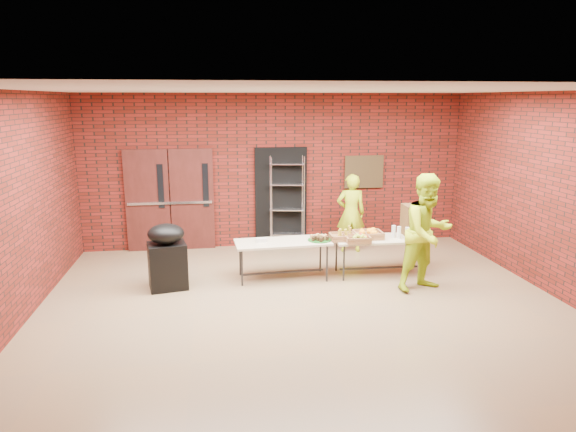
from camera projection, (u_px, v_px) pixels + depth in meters
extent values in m
cube|color=olive|center=(305.00, 309.00, 7.76)|extent=(8.00, 7.00, 0.04)
cube|color=silver|center=(307.00, 88.00, 7.04)|extent=(8.00, 7.00, 0.04)
cube|color=maroon|center=(276.00, 171.00, 10.79)|extent=(8.00, 0.04, 3.20)
cube|color=maroon|center=(387.00, 293.00, 4.00)|extent=(8.00, 0.04, 3.20)
cube|color=maroon|center=(9.00, 213.00, 6.82)|extent=(0.04, 7.00, 3.20)
cube|color=maroon|center=(560.00, 196.00, 7.97)|extent=(0.04, 7.00, 3.20)
cube|color=#491914|center=(148.00, 201.00, 10.46)|extent=(0.88, 0.08, 2.10)
cube|color=#491914|center=(192.00, 199.00, 10.59)|extent=(0.88, 0.08, 2.10)
cube|color=black|center=(161.00, 186.00, 10.38)|extent=(0.12, 0.02, 0.90)
cube|color=black|center=(206.00, 185.00, 10.51)|extent=(0.12, 0.02, 0.90)
cube|color=silver|center=(170.00, 203.00, 10.47)|extent=(1.70, 0.04, 0.05)
cube|color=black|center=(281.00, 197.00, 10.87)|extent=(1.10, 0.06, 2.10)
cube|color=#3A2C17|center=(364.00, 172.00, 11.01)|extent=(0.85, 0.04, 0.70)
cube|color=#B3A989|center=(283.00, 242.00, 8.87)|extent=(1.67, 0.77, 0.04)
cube|color=#2C2D31|center=(283.00, 272.00, 8.99)|extent=(1.46, 0.11, 0.03)
cylinder|color=#2C2D31|center=(240.00, 258.00, 9.10)|extent=(0.03, 0.03, 0.64)
cylinder|color=#2C2D31|center=(320.00, 254.00, 9.31)|extent=(0.03, 0.03, 0.64)
cylinder|color=#2C2D31|center=(242.00, 268.00, 8.58)|extent=(0.03, 0.03, 0.64)
cylinder|color=#2C2D31|center=(327.00, 264.00, 8.79)|extent=(0.03, 0.03, 0.64)
cube|color=#B3A989|center=(380.00, 239.00, 9.11)|extent=(1.64, 0.72, 0.04)
cube|color=#2C2D31|center=(379.00, 268.00, 9.23)|extent=(1.44, 0.08, 0.03)
cylinder|color=#2C2D31|center=(336.00, 254.00, 9.34)|extent=(0.03, 0.03, 0.63)
cylinder|color=#2C2D31|center=(412.00, 251.00, 9.55)|extent=(0.03, 0.03, 0.63)
cylinder|color=#2C2D31|center=(344.00, 263.00, 8.82)|extent=(0.03, 0.03, 0.63)
cylinder|color=#2C2D31|center=(423.00, 260.00, 9.03)|extent=(0.03, 0.03, 0.63)
cube|color=#99693E|center=(342.00, 238.00, 8.98)|extent=(0.44, 0.34, 0.07)
cube|color=#99693E|center=(368.00, 236.00, 9.09)|extent=(0.50, 0.39, 0.08)
cube|color=#99693E|center=(357.00, 240.00, 8.86)|extent=(0.42, 0.33, 0.07)
cylinder|color=#165518|center=(319.00, 240.00, 8.92)|extent=(0.41, 0.41, 0.02)
cube|color=silver|center=(261.00, 240.00, 8.83)|extent=(0.18, 0.12, 0.06)
cube|color=brown|center=(415.00, 220.00, 9.28)|extent=(0.42, 0.37, 0.55)
cylinder|color=silver|center=(399.00, 232.00, 9.06)|extent=(0.07, 0.07, 0.22)
cylinder|color=silver|center=(407.00, 233.00, 9.02)|extent=(0.07, 0.07, 0.21)
cylinder|color=silver|center=(394.00, 231.00, 9.12)|extent=(0.07, 0.07, 0.22)
cube|color=black|center=(168.00, 266.00, 8.47)|extent=(0.69, 0.60, 0.77)
ellipsoid|color=black|center=(166.00, 234.00, 8.35)|extent=(0.68, 0.61, 0.33)
imported|color=#B8D818|center=(351.00, 213.00, 10.45)|extent=(0.62, 0.44, 1.61)
imported|color=#B8D818|center=(428.00, 233.00, 8.30)|extent=(1.12, 0.99, 1.93)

